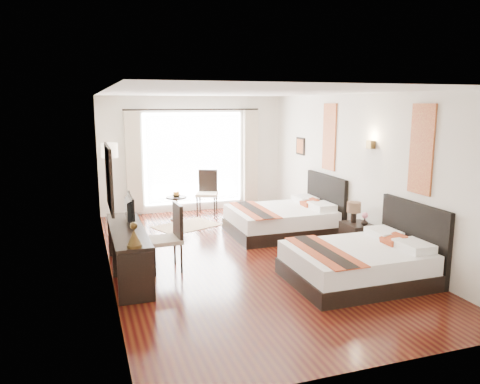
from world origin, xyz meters
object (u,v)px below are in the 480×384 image
object	(u,v)px
nightstand	(357,238)
table_lamp	(354,209)
bed_far	(285,219)
vase	(365,223)
console_desk	(128,252)
floor_lamp	(110,155)
window_chair	(207,201)
bed_near	(362,262)
fruit_bowl	(176,195)
side_table	(176,208)
television	(126,209)
desk_chair	(167,250)

from	to	relation	value
nightstand	table_lamp	world-z (taller)	table_lamp
bed_far	nightstand	size ratio (longest dim) A/B	3.82
vase	console_desk	bearing A→B (deg)	176.26
vase	floor_lamp	world-z (taller)	floor_lamp
bed_far	table_lamp	world-z (taller)	bed_far
bed_far	window_chair	bearing A→B (deg)	115.74
bed_near	console_desk	xyz separation A→B (m)	(-3.28, 1.34, 0.08)
floor_lamp	bed_near	bearing A→B (deg)	-55.83
bed_near	floor_lamp	distance (m)	5.98
nightstand	fruit_bowl	xyz separation A→B (m)	(-2.60, 3.38, 0.30)
table_lamp	vase	size ratio (longest dim) A/B	3.10
bed_far	console_desk	bearing A→B (deg)	-156.47
table_lamp	side_table	size ratio (longest dim) A/B	0.73
vase	window_chair	world-z (taller)	window_chair
vase	side_table	world-z (taller)	vase
side_table	window_chair	size ratio (longest dim) A/B	0.51
nightstand	television	bearing A→B (deg)	173.83
nightstand	desk_chair	xyz separation A→B (m)	(-3.39, 0.15, 0.07)
nightstand	bed_near	bearing A→B (deg)	-119.82
fruit_bowl	desk_chair	bearing A→B (deg)	-103.88
console_desk	television	xyz separation A→B (m)	(0.02, 0.33, 0.60)
table_lamp	side_table	world-z (taller)	table_lamp
nightstand	vase	bearing A→B (deg)	-79.03
bed_near	floor_lamp	world-z (taller)	floor_lamp
bed_far	fruit_bowl	size ratio (longest dim) A/B	10.44
bed_far	vase	world-z (taller)	bed_far
nightstand	fruit_bowl	distance (m)	4.28
nightstand	console_desk	world-z (taller)	console_desk
console_desk	floor_lamp	distance (m)	3.69
console_desk	side_table	size ratio (longest dim) A/B	4.09
nightstand	desk_chair	distance (m)	3.40
console_desk	window_chair	distance (m)	4.22
bed_far	vase	distance (m)	1.87
bed_far	nightstand	xyz separation A→B (m)	(0.74, -1.52, -0.04)
bed_near	window_chair	size ratio (longest dim) A/B	1.93
desk_chair	fruit_bowl	distance (m)	3.33
desk_chair	fruit_bowl	bearing A→B (deg)	-107.29
bed_far	window_chair	xyz separation A→B (m)	(-1.05, 2.19, 0.02)
bed_far	television	size ratio (longest dim) A/B	2.65
desk_chair	table_lamp	bearing A→B (deg)	175.66
vase	floor_lamp	size ratio (longest dim) A/B	0.07
bed_far	floor_lamp	bearing A→B (deg)	147.36
vase	nightstand	bearing A→B (deg)	100.97
bed_far	side_table	world-z (taller)	bed_far
nightstand	bed_far	bearing A→B (deg)	115.87
desk_chair	side_table	size ratio (longest dim) A/B	2.00
television	fruit_bowl	xyz separation A→B (m)	(1.37, 2.95, -0.42)
table_lamp	fruit_bowl	xyz separation A→B (m)	(-2.57, 3.28, -0.21)
side_table	console_desk	bearing A→B (deg)	-112.93
bed_near	window_chair	world-z (taller)	bed_near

